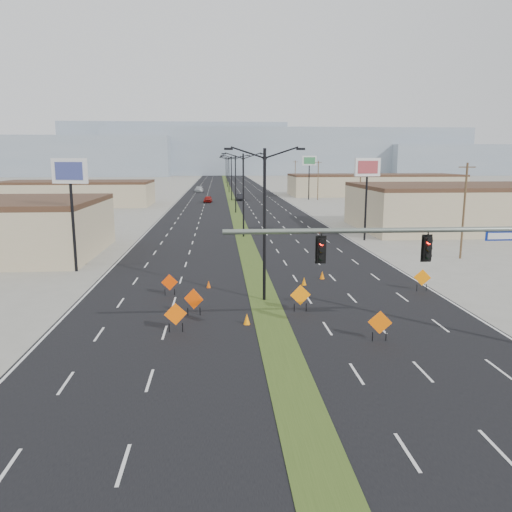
{
  "coord_description": "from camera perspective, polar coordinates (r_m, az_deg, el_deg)",
  "views": [
    {
      "loc": [
        -2.94,
        -20.16,
        9.29
      ],
      "look_at": [
        -0.61,
        11.17,
        3.2
      ],
      "focal_mm": 35.0,
      "sensor_mm": 36.0,
      "label": 1
    }
  ],
  "objects": [
    {
      "name": "ground",
      "position": [
        22.4,
        3.79,
        -13.57
      ],
      "size": [
        600.0,
        600.0,
        0.0
      ],
      "primitive_type": "plane",
      "color": "gray",
      "rests_on": "ground"
    },
    {
      "name": "pole_sign_west",
      "position": [
        43.93,
        -20.48,
        8.17
      ],
      "size": [
        3.05,
        1.17,
        9.4
      ],
      "rotation": [
        0.0,
        0.0,
        -0.27
      ],
      "color": "black",
      "rests_on": "ground"
    },
    {
      "name": "utility_pole_3",
      "position": [
        151.98,
        4.5,
        9.2
      ],
      "size": [
        1.6,
        0.2,
        9.0
      ],
      "color": "#4C3823",
      "rests_on": "ground"
    },
    {
      "name": "construction_sign_2",
      "position": [
        30.32,
        -7.14,
        -5.0
      ],
      "size": [
        1.19,
        0.51,
        1.68
      ],
      "rotation": [
        0.0,
        0.0,
        -0.38
      ],
      "color": "#FF4E05",
      "rests_on": "ground"
    },
    {
      "name": "cone_1",
      "position": [
        39.69,
        7.58,
        -2.18
      ],
      "size": [
        0.46,
        0.46,
        0.65
      ],
      "primitive_type": "cone",
      "rotation": [
        0.0,
        0.0,
        -0.19
      ],
      "color": "#D66404",
      "rests_on": "ground"
    },
    {
      "name": "mesa_backdrop",
      "position": [
        341.31,
        -8.98,
        11.97
      ],
      "size": [
        140.0,
        50.0,
        32.0
      ],
      "primitive_type": "cube",
      "color": "#8492A4",
      "rests_on": "ground"
    },
    {
      "name": "utility_pole_0",
      "position": [
        50.87,
        22.67,
        4.92
      ],
      "size": [
        1.6,
        0.2,
        9.0
      ],
      "color": "#4C3823",
      "rests_on": "ground"
    },
    {
      "name": "streetlight_1",
      "position": [
        60.36,
        -1.45,
        7.29
      ],
      "size": [
        5.15,
        0.24,
        10.02
      ],
      "color": "black",
      "rests_on": "ground"
    },
    {
      "name": "car_mid",
      "position": [
        116.34,
        -1.81,
        6.76
      ],
      "size": [
        1.95,
        4.64,
        1.49
      ],
      "primitive_type": "imported",
      "rotation": [
        0.0,
        0.0,
        -0.08
      ],
      "color": "black",
      "rests_on": "ground"
    },
    {
      "name": "cone_0",
      "position": [
        28.72,
        -1.05,
        -7.22
      ],
      "size": [
        0.47,
        0.47,
        0.65
      ],
      "primitive_type": "cone",
      "rotation": [
        0.0,
        0.0,
        -0.23
      ],
      "color": "orange",
      "rests_on": "ground"
    },
    {
      "name": "pole_sign_east_near",
      "position": [
        59.05,
        12.59,
        9.19
      ],
      "size": [
        3.1,
        0.89,
        9.46
      ],
      "rotation": [
        0.0,
        0.0,
        0.18
      ],
      "color": "black",
      "rests_on": "ground"
    },
    {
      "name": "road_surface",
      "position": [
        120.56,
        -2.85,
        6.54
      ],
      "size": [
        25.0,
        400.0,
        0.02
      ],
      "primitive_type": "cube",
      "color": "black",
      "rests_on": "ground"
    },
    {
      "name": "streetlight_3",
      "position": [
        116.27,
        -2.83,
        9.05
      ],
      "size": [
        5.15,
        0.24,
        10.02
      ],
      "color": "black",
      "rests_on": "ground"
    },
    {
      "name": "streetlight_5",
      "position": [
        172.23,
        -3.31,
        9.67
      ],
      "size": [
        5.15,
        0.24,
        10.02
      ],
      "color": "black",
      "rests_on": "ground"
    },
    {
      "name": "cone_3",
      "position": [
        36.87,
        -5.44,
        -3.24
      ],
      "size": [
        0.4,
        0.4,
        0.54
      ],
      "primitive_type": "cone",
      "rotation": [
        0.0,
        0.0,
        0.28
      ],
      "color": "#D94D04",
      "rests_on": "ground"
    },
    {
      "name": "utility_pole_2",
      "position": [
        117.52,
        7.1,
        8.64
      ],
      "size": [
        1.6,
        0.2,
        9.0
      ],
      "color": "#4C3823",
      "rests_on": "ground"
    },
    {
      "name": "streetlight_0",
      "position": [
        32.53,
        0.97,
        4.13
      ],
      "size": [
        5.15,
        0.24,
        10.02
      ],
      "color": "black",
      "rests_on": "ground"
    },
    {
      "name": "cone_2",
      "position": [
        37.62,
        5.51,
        -2.89
      ],
      "size": [
        0.48,
        0.48,
        0.62
      ],
      "primitive_type": "cone",
      "rotation": [
        0.0,
        0.0,
        0.35
      ],
      "color": "orange",
      "rests_on": "ground"
    },
    {
      "name": "construction_sign_1",
      "position": [
        35.04,
        -9.85,
        -3.07
      ],
      "size": [
        1.14,
        0.09,
        1.51
      ],
      "rotation": [
        0.0,
        0.0,
        0.05
      ],
      "color": "#DD3D04",
      "rests_on": "ground"
    },
    {
      "name": "construction_sign_5",
      "position": [
        37.62,
        18.47,
        -2.43
      ],
      "size": [
        1.16,
        0.37,
        1.6
      ],
      "rotation": [
        0.0,
        0.0,
        -0.28
      ],
      "color": "orange",
      "rests_on": "ground"
    },
    {
      "name": "building_se_far",
      "position": [
        136.62,
        13.33,
        7.84
      ],
      "size": [
        44.0,
        16.0,
        5.0
      ],
      "primitive_type": "cube",
      "color": "tan",
      "rests_on": "ground"
    },
    {
      "name": "mesa_east",
      "position": [
        360.09,
        26.71,
        9.78
      ],
      "size": [
        160.0,
        50.0,
        18.0
      ],
      "primitive_type": "cube",
      "color": "#8492A4",
      "rests_on": "ground"
    },
    {
      "name": "streetlight_6",
      "position": [
        200.22,
        -3.45,
        9.85
      ],
      "size": [
        5.15,
        0.24,
        10.02
      ],
      "color": "black",
      "rests_on": "ground"
    },
    {
      "name": "construction_sign_0",
      "position": [
        27.64,
        -9.18,
        -6.69
      ],
      "size": [
        1.23,
        0.28,
        1.65
      ],
      "rotation": [
        0.0,
        0.0,
        0.19
      ],
      "color": "#F05905",
      "rests_on": "ground"
    },
    {
      "name": "streetlight_4",
      "position": [
        144.25,
        -3.11,
        9.42
      ],
      "size": [
        5.15,
        0.24,
        10.02
      ],
      "color": "black",
      "rests_on": "ground"
    },
    {
      "name": "construction_sign_3",
      "position": [
        31.0,
        5.1,
        -4.56
      ],
      "size": [
        1.29,
        0.15,
        1.72
      ],
      "rotation": [
        0.0,
        0.0,
        0.08
      ],
      "color": "orange",
      "rests_on": "ground"
    },
    {
      "name": "signal_mast",
      "position": [
        25.37,
        22.78,
        -0.11
      ],
      "size": [
        16.3,
        0.6,
        8.0
      ],
      "color": "slate",
      "rests_on": "ground"
    },
    {
      "name": "building_se_near",
      "position": [
        75.19,
        25.3,
        4.94
      ],
      "size": [
        36.0,
        18.0,
        5.5
      ],
      "primitive_type": "cube",
      "color": "tan",
      "rests_on": "ground"
    },
    {
      "name": "utility_pole_1",
      "position": [
        83.51,
        11.81,
        7.58
      ],
      "size": [
        1.6,
        0.2,
        9.0
      ],
      "color": "#4C3823",
      "rests_on": "ground"
    },
    {
      "name": "building_sw_far",
      "position": [
        109.33,
        -19.78,
        6.64
      ],
      "size": [
        30.0,
        14.0,
        4.5
      ],
      "primitive_type": "cube",
      "color": "tan",
      "rests_on": "ground"
    },
    {
      "name": "mesa_center",
      "position": [
        323.07,
        3.47,
        11.79
      ],
      "size": [
        220.0,
        50.0,
        28.0
      ],
      "primitive_type": "cube",
      "color": "#8492A4",
      "rests_on": "ground"
    },
    {
      "name": "pole_sign_east_far",
      "position": [
        118.25,
        6.11,
        10.44
      ],
      "size": [
        3.31,
        0.41,
        10.14
      ],
      "rotation": [
        0.0,
        0.0,
        -0.01
      ],
      "color": "black",
      "rests_on": "ground"
    },
    {
      "name": "streetlight_2",
      "position": [
        88.3,
        -2.36,
        8.45
      ],
      "size": [
        5.15,
        0.24,
        10.02
      ],
      "color": "black",
      "rests_on": "ground"
    },
    {
      "name": "construction_sign_4",
      "position": [
        26.75,
        13.98,
        -7.5
      ],
      "size": [
        1.21,
        0.31,
        1.64
      ],
      "rotation": [
        0.0,
        0.0,
        -0.22
      ],
      "color": "#FD6605",
      "rests_on": "ground"
    },
    {
      "name": "car_far",
      "position": [
        145.76,
        -6.53,
        7.57
      ],
      "size": [
        2.43,
        5.66,
        1.62
      ],
      "primitive_type": "imported",
      "rotation": [
        0.0,
        0.0,
        -0.03
      ],
      "color": "#A4AAAD",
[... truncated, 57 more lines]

